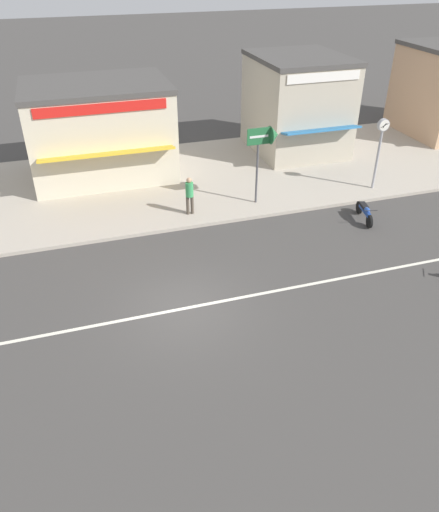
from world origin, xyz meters
TOP-DOWN VIEW (x-y plane):
  - ground_plane at (0.00, 0.00)m, footprint 160.00×160.00m
  - lane_centre_stripe at (0.00, 0.00)m, footprint 50.40×0.14m
  - kerb_strip at (0.00, 10.20)m, footprint 68.00×10.00m
  - motorcycle_2 at (8.97, 3.69)m, footprint 0.66×1.87m
  - street_clock at (11.00, 6.27)m, footprint 0.56×0.22m
  - arrow_signboard at (5.53, 6.46)m, footprint 1.42×0.80m
  - pedestrian_near_clock at (1.83, 6.28)m, footprint 0.34×0.34m
  - shopfront_corner_warung at (-1.20, 12.09)m, footprint 6.93×5.89m
  - shopfront_mid_block at (9.60, 12.39)m, footprint 4.70×6.21m

SIDE VIEW (x-z plane):
  - ground_plane at x=0.00m, z-range 0.00..0.00m
  - lane_centre_stripe at x=0.00m, z-range 0.00..0.01m
  - kerb_strip at x=0.00m, z-range 0.00..0.15m
  - motorcycle_2 at x=8.97m, z-range 0.03..0.82m
  - pedestrian_near_clock at x=1.83m, z-range 0.29..2.00m
  - shopfront_corner_warung at x=-1.20m, z-range 0.16..4.70m
  - street_clock at x=11.00m, z-range 0.91..4.30m
  - shopfront_mid_block at x=9.60m, z-range 0.16..5.27m
  - arrow_signboard at x=5.53m, z-range 1.36..4.88m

